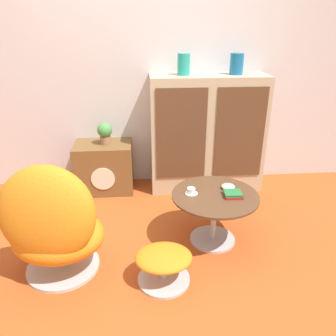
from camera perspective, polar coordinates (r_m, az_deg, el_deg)
ground_plane at (r=2.51m, az=-2.16°, el=-16.95°), size 12.00×12.00×0.00m
wall_back at (r=3.44m, az=-3.79°, el=18.24°), size 6.40×0.06×2.60m
sideboard at (r=3.42m, az=6.73°, el=5.97°), size 1.15×0.41×1.18m
tv_console at (r=3.50m, az=-10.98°, el=0.19°), size 0.58×0.41×0.51m
egg_chair at (r=2.35m, az=-19.37°, el=-9.58°), size 0.71×0.67×0.87m
ottoman at (r=2.30m, az=-0.76°, el=-16.01°), size 0.39×0.36×0.24m
coffee_table at (r=2.62m, az=8.08°, el=-6.80°), size 0.68×0.68×0.43m
vase_leftmost at (r=3.24m, az=2.74°, el=17.60°), size 0.12×0.12×0.20m
vase_inner_left at (r=3.34m, az=11.86°, el=17.33°), size 0.13×0.13×0.20m
potted_plant at (r=3.36m, az=-10.93°, el=6.13°), size 0.15×0.15×0.22m
teacup at (r=2.55m, az=4.06°, el=-4.08°), size 0.10×0.10×0.05m
book_stack at (r=2.56m, az=11.24°, el=-4.49°), size 0.14×0.13×0.03m
bowl at (r=2.66m, az=10.44°, el=-3.20°), size 0.11×0.11×0.04m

